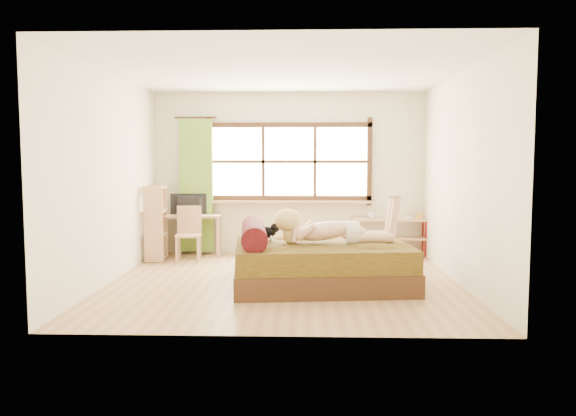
{
  "coord_description": "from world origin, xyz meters",
  "views": [
    {
      "loc": [
        0.28,
        -7.18,
        1.59
      ],
      "look_at": [
        0.05,
        0.2,
        0.95
      ],
      "focal_mm": 35.0,
      "sensor_mm": 36.0,
      "label": 1
    }
  ],
  "objects_px": {
    "kitten": "(265,231)",
    "pipe_shelf": "(391,228)",
    "bed": "(316,262)",
    "chair": "(189,230)",
    "desk": "(188,220)",
    "bookshelf": "(156,223)",
    "woman": "(333,217)"
  },
  "relations": [
    {
      "from": "woman",
      "to": "desk",
      "type": "distance_m",
      "value": 3.13
    },
    {
      "from": "bed",
      "to": "bookshelf",
      "type": "bearing_deg",
      "value": 140.39
    },
    {
      "from": "kitten",
      "to": "chair",
      "type": "distance_m",
      "value": 2.09
    },
    {
      "from": "pipe_shelf",
      "to": "bookshelf",
      "type": "relative_size",
      "value": 1.06
    },
    {
      "from": "chair",
      "to": "kitten",
      "type": "bearing_deg",
      "value": -56.6
    },
    {
      "from": "chair",
      "to": "pipe_shelf",
      "type": "height_order",
      "value": "chair"
    },
    {
      "from": "pipe_shelf",
      "to": "bookshelf",
      "type": "xyz_separation_m",
      "value": [
        -3.77,
        -0.54,
        0.14
      ]
    },
    {
      "from": "chair",
      "to": "bookshelf",
      "type": "distance_m",
      "value": 0.53
    },
    {
      "from": "woman",
      "to": "chair",
      "type": "relative_size",
      "value": 1.78
    },
    {
      "from": "kitten",
      "to": "pipe_shelf",
      "type": "bearing_deg",
      "value": 41.29
    },
    {
      "from": "bed",
      "to": "chair",
      "type": "bearing_deg",
      "value": 133.3
    },
    {
      "from": "kitten",
      "to": "bookshelf",
      "type": "bearing_deg",
      "value": 133.67
    },
    {
      "from": "bed",
      "to": "desk",
      "type": "distance_m",
      "value": 2.96
    },
    {
      "from": "kitten",
      "to": "pipe_shelf",
      "type": "distance_m",
      "value": 2.86
    },
    {
      "from": "bed",
      "to": "kitten",
      "type": "bearing_deg",
      "value": 164.98
    },
    {
      "from": "chair",
      "to": "pipe_shelf",
      "type": "xyz_separation_m",
      "value": [
        3.26,
        0.49,
        -0.02
      ]
    },
    {
      "from": "desk",
      "to": "bookshelf",
      "type": "height_order",
      "value": "bookshelf"
    },
    {
      "from": "bed",
      "to": "chair",
      "type": "relative_size",
      "value": 2.75
    },
    {
      "from": "bed",
      "to": "pipe_shelf",
      "type": "xyz_separation_m",
      "value": [
        1.27,
        2.2,
        0.16
      ]
    },
    {
      "from": "chair",
      "to": "desk",
      "type": "bearing_deg",
      "value": 97.74
    },
    {
      "from": "chair",
      "to": "bookshelf",
      "type": "bearing_deg",
      "value": 179.46
    },
    {
      "from": "desk",
      "to": "kitten",
      "type": "bearing_deg",
      "value": -60.52
    },
    {
      "from": "woman",
      "to": "desk",
      "type": "relative_size",
      "value": 1.34
    },
    {
      "from": "woman",
      "to": "chair",
      "type": "distance_m",
      "value": 2.83
    },
    {
      "from": "pipe_shelf",
      "to": "chair",
      "type": "bearing_deg",
      "value": -170.85
    },
    {
      "from": "kitten",
      "to": "bookshelf",
      "type": "xyz_separation_m",
      "value": [
        -1.83,
        1.55,
        -0.08
      ]
    },
    {
      "from": "desk",
      "to": "chair",
      "type": "bearing_deg",
      "value": -82.26
    },
    {
      "from": "kitten",
      "to": "pipe_shelf",
      "type": "height_order",
      "value": "kitten"
    },
    {
      "from": "woman",
      "to": "pipe_shelf",
      "type": "relative_size",
      "value": 1.22
    },
    {
      "from": "bed",
      "to": "desk",
      "type": "bearing_deg",
      "value": 128.96
    },
    {
      "from": "desk",
      "to": "pipe_shelf",
      "type": "height_order",
      "value": "pipe_shelf"
    },
    {
      "from": "bookshelf",
      "to": "woman",
      "type": "bearing_deg",
      "value": -38.17
    }
  ]
}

